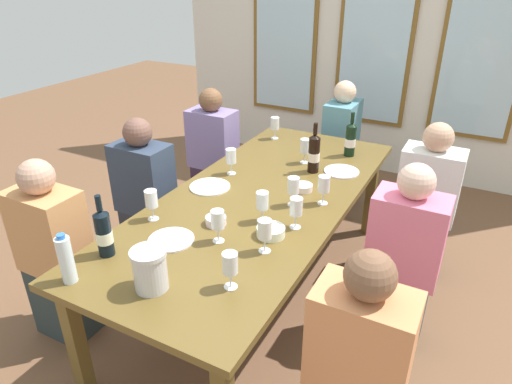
{
  "coord_description": "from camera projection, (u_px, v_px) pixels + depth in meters",
  "views": [
    {
      "loc": [
        1.11,
        -2.14,
        1.99
      ],
      "look_at": [
        0.0,
        -0.04,
        0.79
      ],
      "focal_mm": 31.88,
      "sensor_mm": 36.0,
      "label": 1
    }
  ],
  "objects": [
    {
      "name": "tasting_bowl_2",
      "position": [
        303.0,
        187.0,
        2.78
      ],
      "size": [
        0.11,
        0.11,
        0.04
      ],
      "primitive_type": "cylinder",
      "color": "white",
      "rests_on": "dining_table"
    },
    {
      "name": "seated_person_5",
      "position": [
        356.0,
        375.0,
        1.81
      ],
      "size": [
        0.38,
        0.24,
        1.11
      ],
      "color": "#373A2D",
      "rests_on": "ground"
    },
    {
      "name": "tasting_bowl_0",
      "position": [
        271.0,
        231.0,
        2.32
      ],
      "size": [
        0.15,
        0.15,
        0.05
      ],
      "primitive_type": "cylinder",
      "color": "white",
      "rests_on": "dining_table"
    },
    {
      "name": "white_plate_1",
      "position": [
        342.0,
        171.0,
        3.03
      ],
      "size": [
        0.23,
        0.23,
        0.01
      ],
      "primitive_type": "cylinder",
      "color": "white",
      "rests_on": "dining_table"
    },
    {
      "name": "water_bottle",
      "position": [
        66.0,
        260.0,
        1.95
      ],
      "size": [
        0.06,
        0.06,
        0.24
      ],
      "color": "white",
      "rests_on": "dining_table"
    },
    {
      "name": "seated_person_6",
      "position": [
        340.0,
        146.0,
        4.04
      ],
      "size": [
        0.24,
        0.38,
        1.11
      ],
      "color": "#2B3731",
      "rests_on": "ground"
    },
    {
      "name": "wine_glass_1",
      "position": [
        296.0,
        208.0,
        2.35
      ],
      "size": [
        0.07,
        0.07,
        0.17
      ],
      "color": "white",
      "rests_on": "dining_table"
    },
    {
      "name": "white_plate_2",
      "position": [
        210.0,
        187.0,
        2.82
      ],
      "size": [
        0.25,
        0.25,
        0.01
      ],
      "primitive_type": "cylinder",
      "color": "white",
      "rests_on": "dining_table"
    },
    {
      "name": "dining_table",
      "position": [
        259.0,
        206.0,
        2.75
      ],
      "size": [
        1.02,
        2.41,
        0.74
      ],
      "color": "brown",
      "rests_on": "ground"
    },
    {
      "name": "seated_person_2",
      "position": [
        213.0,
        157.0,
        3.82
      ],
      "size": [
        0.38,
        0.24,
        1.11
      ],
      "color": "#39243B",
      "rests_on": "ground"
    },
    {
      "name": "wine_glass_4",
      "position": [
        230.0,
        264.0,
        1.91
      ],
      "size": [
        0.07,
        0.07,
        0.17
      ],
      "color": "white",
      "rests_on": "dining_table"
    },
    {
      "name": "wine_bottle_1",
      "position": [
        104.0,
        233.0,
        2.13
      ],
      "size": [
        0.08,
        0.08,
        0.32
      ],
      "color": "black",
      "rests_on": "dining_table"
    },
    {
      "name": "wine_glass_5",
      "position": [
        218.0,
        221.0,
        2.23
      ],
      "size": [
        0.07,
        0.07,
        0.17
      ],
      "color": "white",
      "rests_on": "dining_table"
    },
    {
      "name": "seated_person_0",
      "position": [
        146.0,
        200.0,
        3.14
      ],
      "size": [
        0.38,
        0.24,
        1.11
      ],
      "color": "#2B2E3B",
      "rests_on": "ground"
    },
    {
      "name": "wine_glass_2",
      "position": [
        151.0,
        199.0,
        2.42
      ],
      "size": [
        0.07,
        0.07,
        0.17
      ],
      "color": "white",
      "rests_on": "dining_table"
    },
    {
      "name": "wine_glass_10",
      "position": [
        293.0,
        187.0,
        2.57
      ],
      "size": [
        0.07,
        0.07,
        0.17
      ],
      "color": "white",
      "rests_on": "dining_table"
    },
    {
      "name": "wine_glass_9",
      "position": [
        324.0,
        185.0,
        2.59
      ],
      "size": [
        0.07,
        0.07,
        0.17
      ],
      "color": "white",
      "rests_on": "dining_table"
    },
    {
      "name": "tasting_bowl_1",
      "position": [
        216.0,
        220.0,
        2.42
      ],
      "size": [
        0.11,
        0.11,
        0.04
      ],
      "primitive_type": "cylinder",
      "color": "white",
      "rests_on": "dining_table"
    },
    {
      "name": "seated_person_4",
      "position": [
        55.0,
        256.0,
        2.53
      ],
      "size": [
        0.38,
        0.24,
        1.11
      ],
      "color": "#2C3738",
      "rests_on": "ground"
    },
    {
      "name": "ground_plane",
      "position": [
        259.0,
        294.0,
        3.05
      ],
      "size": [
        12.0,
        12.0,
        0.0
      ],
      "primitive_type": "plane",
      "color": "brown"
    },
    {
      "name": "white_plate_0",
      "position": [
        171.0,
        240.0,
        2.28
      ],
      "size": [
        0.23,
        0.23,
        0.01
      ],
      "primitive_type": "cylinder",
      "color": "white",
      "rests_on": "dining_table"
    },
    {
      "name": "wine_glass_3",
      "position": [
        265.0,
        231.0,
        2.15
      ],
      "size": [
        0.07,
        0.07,
        0.17
      ],
      "color": "white",
      "rests_on": "dining_table"
    },
    {
      "name": "wine_glass_6",
      "position": [
        231.0,
        157.0,
        2.96
      ],
      "size": [
        0.07,
        0.07,
        0.17
      ],
      "color": "white",
      "rests_on": "dining_table"
    },
    {
      "name": "wine_glass_0",
      "position": [
        305.0,
        147.0,
        3.12
      ],
      "size": [
        0.07,
        0.07,
        0.17
      ],
      "color": "white",
      "rests_on": "dining_table"
    },
    {
      "name": "back_wall_with_windows",
      "position": [
        378.0,
        26.0,
        4.31
      ],
      "size": [
        4.22,
        0.1,
        2.9
      ],
      "color": "silver",
      "rests_on": "ground"
    },
    {
      "name": "wine_glass_8",
      "position": [
        262.0,
        201.0,
        2.4
      ],
      "size": [
        0.07,
        0.07,
        0.17
      ],
      "color": "white",
      "rests_on": "dining_table"
    },
    {
      "name": "wine_bottle_0",
      "position": [
        350.0,
        139.0,
        3.24
      ],
      "size": [
        0.08,
        0.08,
        0.32
      ],
      "color": "black",
      "rests_on": "dining_table"
    },
    {
      "name": "metal_pitcher",
      "position": [
        150.0,
        269.0,
        1.91
      ],
      "size": [
        0.16,
        0.16,
        0.19
      ],
      "color": "silver",
      "rests_on": "dining_table"
    },
    {
      "name": "seated_person_1",
      "position": [
        402.0,
        262.0,
        2.49
      ],
      "size": [
        0.38,
        0.24,
        1.11
      ],
      "color": "#21393D",
      "rests_on": "ground"
    },
    {
      "name": "seated_person_3",
      "position": [
        425.0,
        206.0,
        3.05
      ],
      "size": [
        0.38,
        0.24,
        1.11
      ],
      "color": "#263743",
      "rests_on": "ground"
    },
    {
      "name": "wine_bottle_2",
      "position": [
        314.0,
        153.0,
        2.98
      ],
      "size": [
        0.08,
        0.08,
        0.34
      ],
      "color": "black",
      "rests_on": "dining_table"
    },
    {
      "name": "wine_glass_7",
      "position": [
        275.0,
        124.0,
        3.55
      ],
      "size": [
        0.07,
        0.07,
        0.17
      ],
      "color": "white",
      "rests_on": "dining_table"
    }
  ]
}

